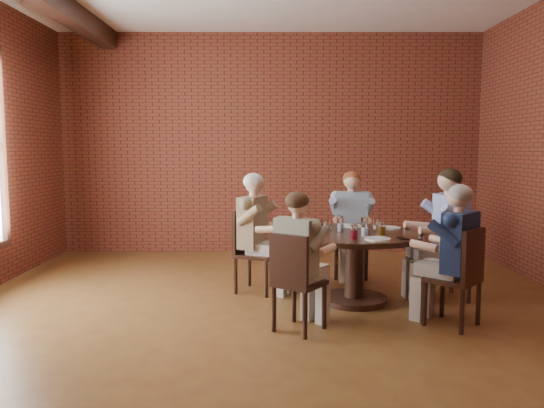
{
  "coord_description": "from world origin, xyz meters",
  "views": [
    {
      "loc": [
        0.01,
        -4.81,
        1.63
      ],
      "look_at": [
        0.02,
        1.0,
        1.02
      ],
      "focal_mm": 35.0,
      "sensor_mm": 36.0,
      "label": 1
    }
  ],
  "objects_px": {
    "diner_b": "(351,225)",
    "chair_e": "(461,273)",
    "diner_e": "(453,256)",
    "chair_a": "(452,251)",
    "diner_a": "(444,235)",
    "chair_d": "(295,279)",
    "chair_c": "(250,247)",
    "diner_c": "(257,233)",
    "dining_table": "(355,253)",
    "smartphone": "(403,238)",
    "chair_b": "(351,236)",
    "diner_d": "(299,262)"
  },
  "relations": [
    {
      "from": "dining_table",
      "to": "diner_c",
      "type": "height_order",
      "value": "diner_c"
    },
    {
      "from": "diner_d",
      "to": "diner_c",
      "type": "bearing_deg",
      "value": -36.67
    },
    {
      "from": "diner_a",
      "to": "chair_e",
      "type": "distance_m",
      "value": 0.96
    },
    {
      "from": "diner_b",
      "to": "chair_e",
      "type": "height_order",
      "value": "diner_b"
    },
    {
      "from": "diner_c",
      "to": "chair_e",
      "type": "height_order",
      "value": "diner_c"
    },
    {
      "from": "dining_table",
      "to": "chair_d",
      "type": "height_order",
      "value": "chair_d"
    },
    {
      "from": "chair_d",
      "to": "diner_e",
      "type": "relative_size",
      "value": 0.68
    },
    {
      "from": "diner_a",
      "to": "chair_d",
      "type": "relative_size",
      "value": 1.58
    },
    {
      "from": "chair_d",
      "to": "smartphone",
      "type": "height_order",
      "value": "chair_d"
    },
    {
      "from": "diner_b",
      "to": "chair_e",
      "type": "xyz_separation_m",
      "value": [
        0.71,
        -1.93,
        -0.17
      ]
    },
    {
      "from": "smartphone",
      "to": "chair_c",
      "type": "bearing_deg",
      "value": 142.91
    },
    {
      "from": "diner_d",
      "to": "chair_e",
      "type": "xyz_separation_m",
      "value": [
        1.47,
        0.07,
        -0.12
      ]
    },
    {
      "from": "diner_c",
      "to": "diner_e",
      "type": "bearing_deg",
      "value": -100.66
    },
    {
      "from": "dining_table",
      "to": "diner_e",
      "type": "bearing_deg",
      "value": -43.59
    },
    {
      "from": "chair_c",
      "to": "diner_d",
      "type": "bearing_deg",
      "value": -137.79
    },
    {
      "from": "chair_c",
      "to": "diner_c",
      "type": "relative_size",
      "value": 0.7
    },
    {
      "from": "chair_a",
      "to": "diner_d",
      "type": "relative_size",
      "value": 0.78
    },
    {
      "from": "chair_a",
      "to": "diner_d",
      "type": "height_order",
      "value": "diner_d"
    },
    {
      "from": "diner_c",
      "to": "smartphone",
      "type": "relative_size",
      "value": 9.82
    },
    {
      "from": "chair_b",
      "to": "diner_c",
      "type": "xyz_separation_m",
      "value": [
        -1.18,
        -0.79,
        0.16
      ]
    },
    {
      "from": "dining_table",
      "to": "diner_d",
      "type": "height_order",
      "value": "diner_d"
    },
    {
      "from": "dining_table",
      "to": "diner_b",
      "type": "xyz_separation_m",
      "value": [
        0.13,
        1.12,
        0.14
      ]
    },
    {
      "from": "diner_d",
      "to": "chair_b",
      "type": "bearing_deg",
      "value": -74.54
    },
    {
      "from": "chair_c",
      "to": "chair_d",
      "type": "xyz_separation_m",
      "value": [
        0.45,
        -1.39,
        -0.02
      ]
    },
    {
      "from": "chair_b",
      "to": "diner_c",
      "type": "bearing_deg",
      "value": -139.57
    },
    {
      "from": "diner_a",
      "to": "smartphone",
      "type": "relative_size",
      "value": 10.28
    },
    {
      "from": "diner_e",
      "to": "chair_a",
      "type": "bearing_deg",
      "value": -154.7
    },
    {
      "from": "chair_a",
      "to": "chair_e",
      "type": "bearing_deg",
      "value": -21.21
    },
    {
      "from": "chair_c",
      "to": "diner_e",
      "type": "distance_m",
      "value": 2.25
    },
    {
      "from": "diner_a",
      "to": "chair_d",
      "type": "height_order",
      "value": "diner_a"
    },
    {
      "from": "chair_c",
      "to": "dining_table",
      "type": "bearing_deg",
      "value": -90.0
    },
    {
      "from": "chair_a",
      "to": "chair_d",
      "type": "bearing_deg",
      "value": -65.78
    },
    {
      "from": "diner_a",
      "to": "chair_e",
      "type": "relative_size",
      "value": 1.53
    },
    {
      "from": "diner_c",
      "to": "chair_a",
      "type": "bearing_deg",
      "value": -75.64
    },
    {
      "from": "chair_b",
      "to": "chair_d",
      "type": "relative_size",
      "value": 1.05
    },
    {
      "from": "diner_a",
      "to": "chair_e",
      "type": "height_order",
      "value": "diner_a"
    },
    {
      "from": "diner_c",
      "to": "diner_b",
      "type": "bearing_deg",
      "value": -37.06
    },
    {
      "from": "diner_b",
      "to": "chair_e",
      "type": "relative_size",
      "value": 1.45
    },
    {
      "from": "dining_table",
      "to": "diner_a",
      "type": "distance_m",
      "value": 1.0
    },
    {
      "from": "diner_d",
      "to": "diner_e",
      "type": "bearing_deg",
      "value": -139.05
    },
    {
      "from": "chair_c",
      "to": "chair_e",
      "type": "height_order",
      "value": "chair_c"
    },
    {
      "from": "diner_b",
      "to": "diner_a",
      "type": "bearing_deg",
      "value": -42.89
    },
    {
      "from": "chair_a",
      "to": "diner_a",
      "type": "height_order",
      "value": "diner_a"
    },
    {
      "from": "dining_table",
      "to": "chair_c",
      "type": "height_order",
      "value": "chair_c"
    },
    {
      "from": "diner_a",
      "to": "chair_b",
      "type": "bearing_deg",
      "value": -149.45
    },
    {
      "from": "dining_table",
      "to": "chair_e",
      "type": "distance_m",
      "value": 1.16
    },
    {
      "from": "diner_b",
      "to": "diner_c",
      "type": "xyz_separation_m",
      "value": [
        -1.17,
        -0.7,
        0.0
      ]
    },
    {
      "from": "chair_b",
      "to": "dining_table",
      "type": "bearing_deg",
      "value": -90.0
    },
    {
      "from": "dining_table",
      "to": "diner_e",
      "type": "height_order",
      "value": "diner_e"
    },
    {
      "from": "diner_b",
      "to": "diner_e",
      "type": "distance_m",
      "value": 1.98
    }
  ]
}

